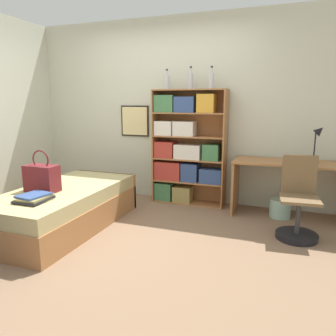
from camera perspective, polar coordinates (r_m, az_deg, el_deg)
name	(u,v)px	position (r m, az deg, el deg)	size (l,w,h in m)	color
ground_plane	(116,235)	(3.71, -9.10, -11.39)	(14.00, 14.00, 0.00)	#84664C
wall_back	(166,111)	(4.86, -0.34, 9.92)	(10.00, 0.09, 2.60)	beige
bed	(65,207)	(4.00, -17.49, -6.56)	(0.93, 1.86, 0.47)	#A36B3D
handbag	(42,178)	(3.82, -21.10, -1.61)	(0.36, 0.19, 0.46)	maroon
book_stack_on_bed	(34,198)	(3.51, -22.28, -4.84)	(0.30, 0.33, 0.07)	#99894C
bookcase	(184,149)	(4.61, 2.87, 3.26)	(1.02, 0.29, 1.60)	#A36B3D
bottle_green	(167,82)	(4.65, -0.19, 14.81)	(0.07, 0.07, 0.27)	#B7BCC1
bottle_brown	(191,80)	(4.57, 3.96, 14.96)	(0.06, 0.06, 0.30)	#B7BCC1
bottle_clear	(211,80)	(4.46, 7.58, 14.94)	(0.06, 0.06, 0.29)	#B7BCC1
desk	(289,177)	(4.33, 20.40, -1.55)	(1.37, 0.54, 0.71)	#A36B3D
desk_lamp	(318,137)	(4.29, 24.68, 4.93)	(0.17, 0.13, 0.46)	black
desk_chair	(298,212)	(3.77, 21.68, -7.06)	(0.43, 0.43, 0.87)	black
waste_bin	(280,208)	(4.38, 18.93, -6.63)	(0.26, 0.26, 0.24)	#99C1B2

